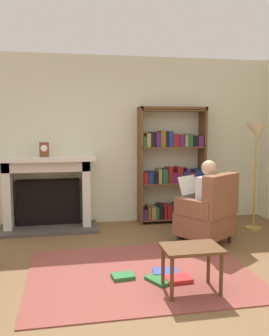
{
  "coord_description": "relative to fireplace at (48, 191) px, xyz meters",
  "views": [
    {
      "loc": [
        -0.78,
        -3.42,
        1.61
      ],
      "look_at": [
        0.1,
        1.2,
        1.05
      ],
      "focal_mm": 39.17,
      "sensor_mm": 36.0,
      "label": 1
    }
  ],
  "objects": [
    {
      "name": "fireplace",
      "position": [
        0.0,
        0.0,
        0.0
      ],
      "size": [
        1.48,
        0.64,
        1.13
      ],
      "color": "#4C4742",
      "rests_on": "ground"
    },
    {
      "name": "armchair_reading",
      "position": [
        2.15,
        -1.19,
        -0.17
      ],
      "size": [
        0.88,
        0.87,
        0.97
      ],
      "rotation": [
        0.0,
        0.0,
        3.75
      ],
      "color": "#331E14",
      "rests_on": "ground"
    },
    {
      "name": "side_table",
      "position": [
        1.44,
        -2.51,
        -0.21
      ],
      "size": [
        0.56,
        0.39,
        0.45
      ],
      "color": "brown",
      "rests_on": "ground"
    },
    {
      "name": "mantel_clock",
      "position": [
        -0.03,
        -0.1,
        0.64
      ],
      "size": [
        0.14,
        0.14,
        0.21
      ],
      "color": "brown",
      "rests_on": "fireplace"
    },
    {
      "name": "area_rug",
      "position": [
        1.05,
        -2.0,
        -0.59
      ],
      "size": [
        2.4,
        1.8,
        0.01
      ],
      "primitive_type": "cube",
      "color": "brown",
      "rests_on": "ground"
    },
    {
      "name": "back_wall",
      "position": [
        1.05,
        0.25,
        0.76
      ],
      "size": [
        5.6,
        0.1,
        2.7
      ],
      "primitive_type": "cube",
      "color": "beige",
      "rests_on": "ground"
    },
    {
      "name": "scattered_books",
      "position": [
        1.21,
        -2.17,
        -0.56
      ],
      "size": [
        0.81,
        0.45,
        0.04
      ],
      "color": "#267233",
      "rests_on": "area_rug"
    },
    {
      "name": "floor_lamp",
      "position": [
        3.11,
        -0.64,
        0.78
      ],
      "size": [
        0.32,
        0.32,
        1.62
      ],
      "color": "#B7933F",
      "rests_on": "ground"
    },
    {
      "name": "ground",
      "position": [
        1.05,
        -2.3,
        -0.59
      ],
      "size": [
        14.0,
        14.0,
        0.0
      ],
      "primitive_type": "plane",
      "color": "brown"
    },
    {
      "name": "bookshelf",
      "position": [
        1.99,
        0.03,
        0.3
      ],
      "size": [
        1.1,
        0.32,
        1.89
      ],
      "color": "brown",
      "rests_on": "ground"
    },
    {
      "name": "seated_reader",
      "position": [
        2.09,
        -1.09,
        0.03
      ],
      "size": [
        0.56,
        0.59,
        1.14
      ],
      "rotation": [
        0.0,
        0.0,
        3.75
      ],
      "color": "white",
      "rests_on": "ground"
    }
  ]
}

